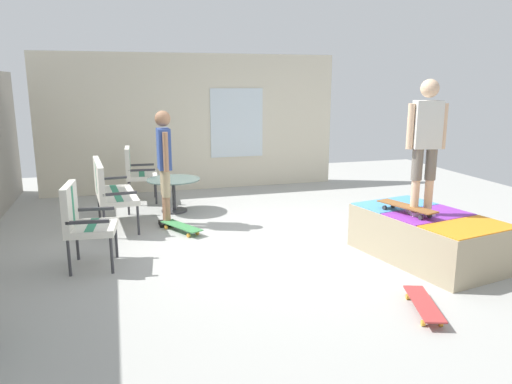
% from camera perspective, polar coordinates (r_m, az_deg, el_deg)
% --- Properties ---
extents(ground_plane, '(12.00, 12.00, 0.10)m').
position_cam_1_polar(ground_plane, '(6.85, 2.01, -6.27)').
color(ground_plane, '#A8A8A3').
extents(house_facade, '(0.23, 6.00, 2.73)m').
position_cam_1_polar(house_facade, '(10.10, -7.36, 8.02)').
color(house_facade, beige).
rests_on(house_facade, ground_plane).
extents(skate_ramp, '(2.10, 2.14, 0.59)m').
position_cam_1_polar(skate_ramp, '(6.50, 19.58, -4.89)').
color(skate_ramp, tan).
rests_on(skate_ramp, ground_plane).
extents(patio_bench, '(1.29, 0.66, 1.02)m').
position_cam_1_polar(patio_bench, '(7.73, -16.88, 0.51)').
color(patio_bench, '#38383D').
rests_on(patio_bench, ground_plane).
extents(patio_chair_near_house, '(0.64, 0.58, 1.02)m').
position_cam_1_polar(patio_chair_near_house, '(9.24, -13.92, 2.61)').
color(patio_chair_near_house, '#38383D').
rests_on(patio_chair_near_house, ground_plane).
extents(patio_chair_by_wall, '(0.67, 0.61, 1.02)m').
position_cam_1_polar(patio_chair_by_wall, '(6.12, -19.70, -2.86)').
color(patio_chair_by_wall, '#38383D').
rests_on(patio_chair_by_wall, ground_plane).
extents(patio_table, '(0.90, 0.90, 0.57)m').
position_cam_1_polar(patio_table, '(8.43, -9.59, 0.42)').
color(patio_table, '#38383D').
rests_on(patio_table, ground_plane).
extents(person_watching, '(0.48, 0.25, 1.76)m').
position_cam_1_polar(person_watching, '(7.53, -10.66, 3.81)').
color(person_watching, black).
rests_on(person_watching, ground_plane).
extents(person_skater, '(0.29, 0.47, 1.63)m').
position_cam_1_polar(person_skater, '(6.18, 19.24, 5.98)').
color(person_skater, silver).
rests_on(person_skater, skate_ramp).
extents(skateboard_by_bench, '(0.80, 0.56, 0.10)m').
position_cam_1_polar(skateboard_by_bench, '(7.34, -8.71, -4.00)').
color(skateboard_by_bench, '#3F8C4C').
rests_on(skateboard_by_bench, ground_plane).
extents(skateboard_spare, '(0.82, 0.45, 0.10)m').
position_cam_1_polar(skateboard_spare, '(5.10, 18.99, -12.26)').
color(skateboard_spare, '#B23838').
rests_on(skateboard_spare, ground_plane).
extents(skateboard_on_ramp, '(0.82, 0.43, 0.10)m').
position_cam_1_polar(skateboard_on_ramp, '(6.30, 17.17, -1.69)').
color(skateboard_on_ramp, brown).
rests_on(skateboard_on_ramp, skate_ramp).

